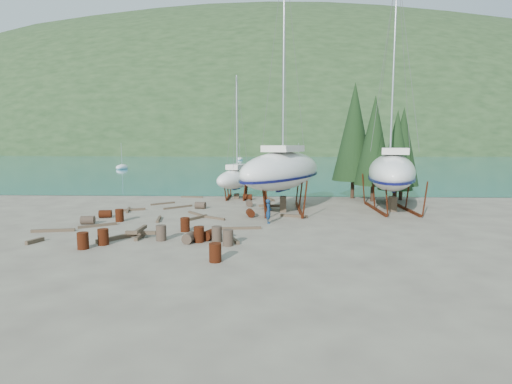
{
  "coord_description": "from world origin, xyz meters",
  "views": [
    {
      "loc": [
        2.81,
        -26.33,
        5.46
      ],
      "look_at": [
        1.67,
        3.0,
        1.93
      ],
      "focal_mm": 28.0,
      "sensor_mm": 36.0,
      "label": 1
    }
  ],
  "objects_px": {
    "large_sailboat_near": "(283,170)",
    "large_sailboat_far": "(392,171)",
    "small_sailboat_shore": "(237,178)",
    "worker": "(269,211)"
  },
  "relations": [
    {
      "from": "small_sailboat_shore",
      "to": "worker",
      "type": "height_order",
      "value": "small_sailboat_shore"
    },
    {
      "from": "large_sailboat_near",
      "to": "large_sailboat_far",
      "type": "height_order",
      "value": "large_sailboat_near"
    },
    {
      "from": "small_sailboat_shore",
      "to": "worker",
      "type": "relative_size",
      "value": 7.22
    },
    {
      "from": "large_sailboat_near",
      "to": "small_sailboat_shore",
      "type": "height_order",
      "value": "large_sailboat_near"
    },
    {
      "from": "large_sailboat_near",
      "to": "large_sailboat_far",
      "type": "xyz_separation_m",
      "value": [
        8.98,
        0.63,
        -0.13
      ]
    },
    {
      "from": "large_sailboat_far",
      "to": "worker",
      "type": "bearing_deg",
      "value": -133.87
    },
    {
      "from": "large_sailboat_near",
      "to": "worker",
      "type": "relative_size",
      "value": 12.3
    },
    {
      "from": "large_sailboat_far",
      "to": "small_sailboat_shore",
      "type": "bearing_deg",
      "value": 168.26
    },
    {
      "from": "worker",
      "to": "large_sailboat_far",
      "type": "bearing_deg",
      "value": -61.22
    },
    {
      "from": "worker",
      "to": "large_sailboat_near",
      "type": "bearing_deg",
      "value": -13.91
    }
  ]
}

